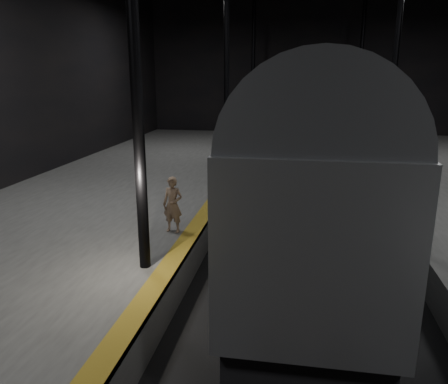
# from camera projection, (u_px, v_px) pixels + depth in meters

# --- Properties ---
(ground) EXTENTS (44.00, 44.00, 0.00)m
(ground) POSITION_uv_depth(u_px,v_px,m) (303.00, 251.00, 13.96)
(ground) COLOR black
(ground) RESTS_ON ground
(platform_left) EXTENTS (9.00, 43.80, 1.00)m
(platform_left) POSITION_uv_depth(u_px,v_px,m) (83.00, 223.00, 15.04)
(platform_left) COLOR #4D4E4B
(platform_left) RESTS_ON ground
(tactile_strip) EXTENTS (0.50, 43.80, 0.01)m
(tactile_strip) POSITION_uv_depth(u_px,v_px,m) (203.00, 216.00, 14.22)
(tactile_strip) COLOR #7F6017
(tactile_strip) RESTS_ON platform_left
(track) EXTENTS (2.40, 43.00, 0.24)m
(track) POSITION_uv_depth(u_px,v_px,m) (303.00, 249.00, 13.94)
(track) COLOR #3F3328
(track) RESTS_ON ground
(train) EXTENTS (3.20, 21.42, 5.72)m
(train) POSITION_uv_depth(u_px,v_px,m) (306.00, 137.00, 16.36)
(train) COLOR #9FA2A7
(train) RESTS_ON ground
(woman) EXTENTS (0.65, 0.48, 1.64)m
(woman) POSITION_uv_depth(u_px,v_px,m) (173.00, 205.00, 12.62)
(woman) COLOR #9D7C60
(woman) RESTS_ON platform_left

